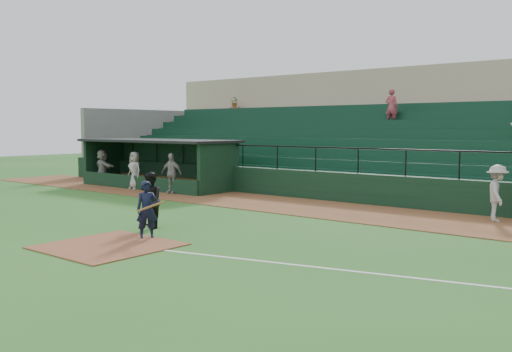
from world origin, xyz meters
The scene contains 12 objects.
ground centered at (0.00, 0.00, 0.00)m, with size 90.00×90.00×0.00m, color #275D1E.
warning_track centered at (0.00, 8.00, 0.01)m, with size 40.00×4.00×0.03m, color brown.
home_plate_dirt centered at (0.00, -1.00, 0.01)m, with size 3.00×3.00×0.03m, color brown.
foul_line centered at (8.00, 1.20, 0.01)m, with size 18.00×0.09×0.01m, color white.
stadium_structure centered at (0.00, 16.46, 2.30)m, with size 38.00×13.08×6.40m.
dugout centered at (-9.75, 9.56, 1.33)m, with size 8.90×3.20×2.42m.
batter_at_plate centered at (0.01, 0.28, 0.80)m, with size 1.11×0.71×1.59m.
umpire centered at (-1.15, 1.37, 0.85)m, with size 0.83×0.64×1.70m, color black.
runner centered at (6.61, 9.09, 0.94)m, with size 1.17×0.67×1.82m, color #ABA6A0.
dugout_player_a centered at (-7.14, 7.70, 0.95)m, with size 1.08×0.45×1.83m, color #9F9A94.
dugout_player_b centered at (-9.90, 7.84, 0.94)m, with size 0.89×0.58×1.82m, color #AAA59F.
dugout_player_c centered at (-12.77, 8.04, 0.95)m, with size 1.71×0.54×1.84m, color gray.
Camera 1 is at (11.83, -9.60, 3.04)m, focal length 39.42 mm.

